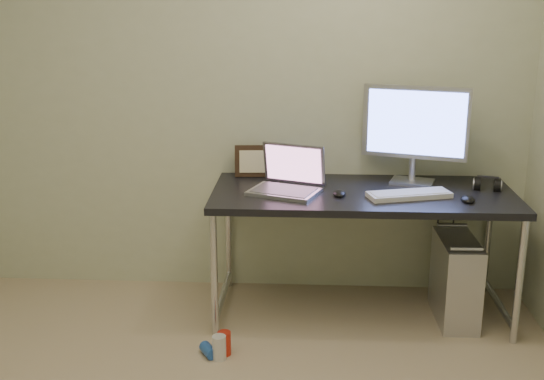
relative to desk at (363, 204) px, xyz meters
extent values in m
cube|color=beige|center=(-0.73, 0.37, 0.57)|extent=(3.50, 0.02, 2.50)
cube|color=black|center=(0.00, 0.00, 0.05)|extent=(1.71, 0.75, 0.04)
cylinder|color=silver|center=(-0.82, -0.33, -0.32)|extent=(0.04, 0.04, 0.71)
cylinder|color=silver|center=(-0.82, 0.33, -0.32)|extent=(0.04, 0.04, 0.71)
cylinder|color=silver|center=(0.82, -0.33, -0.32)|extent=(0.04, 0.04, 0.71)
cylinder|color=silver|center=(0.82, 0.33, -0.32)|extent=(0.04, 0.04, 0.71)
cylinder|color=silver|center=(-0.82, 0.00, -0.60)|extent=(0.04, 0.67, 0.04)
cylinder|color=silver|center=(0.82, 0.00, -0.60)|extent=(0.04, 0.67, 0.04)
cube|color=silver|center=(0.54, -0.06, -0.43)|extent=(0.21, 0.47, 0.49)
cylinder|color=silver|center=(0.54, -0.26, -0.17)|extent=(0.18, 0.03, 0.02)
cylinder|color=silver|center=(0.54, 0.14, -0.17)|extent=(0.18, 0.03, 0.02)
cylinder|color=black|center=(0.49, 0.32, -0.28)|extent=(0.01, 0.16, 0.69)
cylinder|color=black|center=(0.58, 0.30, -0.30)|extent=(0.02, 0.11, 0.71)
cylinder|color=red|center=(-0.74, -0.55, -0.61)|extent=(0.09, 0.09, 0.13)
cylinder|color=silver|center=(-0.76, -0.60, -0.61)|extent=(0.07, 0.07, 0.13)
cylinder|color=blue|center=(-0.82, -0.57, -0.65)|extent=(0.11, 0.13, 0.06)
cube|color=silver|center=(-0.45, -0.07, 0.08)|extent=(0.44, 0.38, 0.02)
cube|color=slate|center=(-0.45, -0.07, 0.09)|extent=(0.38, 0.32, 0.00)
cube|color=gray|center=(-0.40, 0.07, 0.21)|extent=(0.37, 0.18, 0.24)
cube|color=#8A5474|center=(-0.40, 0.06, 0.21)|extent=(0.33, 0.15, 0.21)
cube|color=silver|center=(0.30, 0.19, 0.08)|extent=(0.29, 0.24, 0.02)
cylinder|color=silver|center=(0.30, 0.21, 0.16)|extent=(0.04, 0.04, 0.13)
cube|color=silver|center=(0.30, 0.20, 0.44)|extent=(0.60, 0.22, 0.42)
cube|color=#5E78F5|center=(0.30, 0.17, 0.44)|extent=(0.53, 0.17, 0.37)
cube|color=silver|center=(0.24, -0.10, 0.09)|extent=(0.48, 0.27, 0.03)
ellipsoid|color=black|center=(0.55, -0.17, 0.09)|extent=(0.08, 0.12, 0.04)
ellipsoid|color=black|center=(-0.14, -0.09, 0.09)|extent=(0.07, 0.11, 0.04)
cylinder|color=black|center=(0.66, 0.07, 0.10)|extent=(0.05, 0.10, 0.09)
cylinder|color=black|center=(0.77, 0.07, 0.10)|extent=(0.05, 0.10, 0.09)
cube|color=black|center=(0.71, 0.07, 0.15)|extent=(0.12, 0.04, 0.01)
cube|color=black|center=(-0.64, 0.29, 0.17)|extent=(0.25, 0.09, 0.20)
cylinder|color=silver|center=(-0.42, 0.23, 0.12)|extent=(0.01, 0.01, 0.09)
cylinder|color=silver|center=(-0.42, 0.23, 0.17)|extent=(0.04, 0.03, 0.04)
camera|label=1|loc=(-0.32, -3.74, 1.15)|focal=45.00mm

